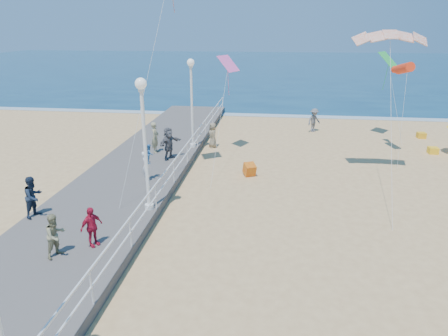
# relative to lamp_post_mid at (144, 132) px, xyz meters

# --- Properties ---
(ground) EXTENTS (160.00, 160.00, 0.00)m
(ground) POSITION_rel_lamp_post_mid_xyz_m (5.35, 0.00, -3.66)
(ground) COLOR tan
(ground) RESTS_ON ground
(ocean) EXTENTS (160.00, 90.00, 0.05)m
(ocean) POSITION_rel_lamp_post_mid_xyz_m (5.35, 65.00, -3.65)
(ocean) COLOR navy
(ocean) RESTS_ON ground
(surf_line) EXTENTS (160.00, 1.20, 0.04)m
(surf_line) POSITION_rel_lamp_post_mid_xyz_m (5.35, 20.50, -3.63)
(surf_line) COLOR silver
(surf_line) RESTS_ON ground
(boardwalk) EXTENTS (5.00, 44.00, 0.40)m
(boardwalk) POSITION_rel_lamp_post_mid_xyz_m (-2.15, 0.00, -3.46)
(boardwalk) COLOR #625D59
(boardwalk) RESTS_ON ground
(railing) EXTENTS (0.05, 42.00, 0.55)m
(railing) POSITION_rel_lamp_post_mid_xyz_m (0.30, 0.00, -2.41)
(railing) COLOR white
(railing) RESTS_ON boardwalk
(lamp_post_mid) EXTENTS (0.44, 0.44, 5.32)m
(lamp_post_mid) POSITION_rel_lamp_post_mid_xyz_m (0.00, 0.00, 0.00)
(lamp_post_mid) COLOR white
(lamp_post_mid) RESTS_ON boardwalk
(lamp_post_far) EXTENTS (0.44, 0.44, 5.32)m
(lamp_post_far) POSITION_rel_lamp_post_mid_xyz_m (0.00, 9.00, 0.00)
(lamp_post_far) COLOR white
(lamp_post_far) RESTS_ON boardwalk
(woman_holding_toddler) EXTENTS (0.48, 0.61, 1.47)m
(woman_holding_toddler) POSITION_rel_lamp_post_mid_xyz_m (-1.08, 3.09, -2.52)
(woman_holding_toddler) COLOR white
(woman_holding_toddler) RESTS_ON boardwalk
(toddler_held) EXTENTS (0.46, 0.53, 0.93)m
(toddler_held) POSITION_rel_lamp_post_mid_xyz_m (-0.93, 3.24, -1.94)
(toddler_held) COLOR #3071B5
(toddler_held) RESTS_ON boardwalk
(spectator_1) EXTENTS (0.81, 0.89, 1.49)m
(spectator_1) POSITION_rel_lamp_post_mid_xyz_m (-1.89, -3.83, -2.52)
(spectator_1) COLOR gray
(spectator_1) RESTS_ON boardwalk
(spectator_3) EXTENTS (0.72, 0.90, 1.43)m
(spectator_3) POSITION_rel_lamp_post_mid_xyz_m (-1.01, -3.08, -2.55)
(spectator_3) COLOR #BA1735
(spectator_3) RESTS_ON boardwalk
(spectator_5) EXTENTS (1.25, 1.73, 1.81)m
(spectator_5) POSITION_rel_lamp_post_mid_xyz_m (-0.85, 6.52, -2.36)
(spectator_5) COLOR #55555A
(spectator_5) RESTS_ON boardwalk
(spectator_6) EXTENTS (0.46, 0.68, 1.82)m
(spectator_6) POSITION_rel_lamp_post_mid_xyz_m (-1.96, 7.60, -2.35)
(spectator_6) COLOR #958F67
(spectator_6) RESTS_ON boardwalk
(spectator_7) EXTENTS (0.79, 0.93, 1.66)m
(spectator_7) POSITION_rel_lamp_post_mid_xyz_m (-4.25, -1.20, -2.43)
(spectator_7) COLOR #1B283D
(spectator_7) RESTS_ON boardwalk
(beach_walker_a) EXTENTS (1.28, 1.22, 1.75)m
(beach_walker_a) POSITION_rel_lamp_post_mid_xyz_m (7.91, 15.35, -2.79)
(beach_walker_a) COLOR #5D5E62
(beach_walker_a) RESTS_ON ground
(beach_walker_c) EXTENTS (0.84, 0.95, 1.63)m
(beach_walker_c) POSITION_rel_lamp_post_mid_xyz_m (1.04, 10.36, -2.85)
(beach_walker_c) COLOR #817459
(beach_walker_c) RESTS_ON ground
(box_kite) EXTENTS (0.80, 0.88, 0.74)m
(box_kite) POSITION_rel_lamp_post_mid_xyz_m (3.78, 5.38, -3.36)
(box_kite) COLOR red
(box_kite) RESTS_ON ground
(beach_chair_left) EXTENTS (0.55, 0.55, 0.40)m
(beach_chair_left) POSITION_rel_lamp_post_mid_xyz_m (15.34, 14.48, -3.46)
(beach_chair_left) COLOR #F6A919
(beach_chair_left) RESTS_ON ground
(beach_chair_right) EXTENTS (0.55, 0.55, 0.40)m
(beach_chair_right) POSITION_rel_lamp_post_mid_xyz_m (14.84, 10.75, -3.46)
(beach_chair_right) COLOR yellow
(beach_chair_right) RESTS_ON ground
(kite_parafoil) EXTENTS (3.44, 0.94, 0.65)m
(kite_parafoil) POSITION_rel_lamp_post_mid_xyz_m (10.20, 6.04, 3.47)
(kite_parafoil) COLOR #E04E1A
(kite_windsock) EXTENTS (0.97, 2.45, 1.03)m
(kite_windsock) POSITION_rel_lamp_post_mid_xyz_m (12.27, 10.23, 1.54)
(kite_windsock) COLOR red
(kite_diamond_pink) EXTENTS (1.31, 1.49, 0.90)m
(kite_diamond_pink) POSITION_rel_lamp_post_mid_xyz_m (2.15, 9.46, 1.76)
(kite_diamond_pink) COLOR #FF5DB8
(kite_diamond_green) EXTENTS (1.57, 1.67, 0.95)m
(kite_diamond_green) POSITION_rel_lamp_post_mid_xyz_m (12.34, 14.31, 1.74)
(kite_diamond_green) COLOR green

